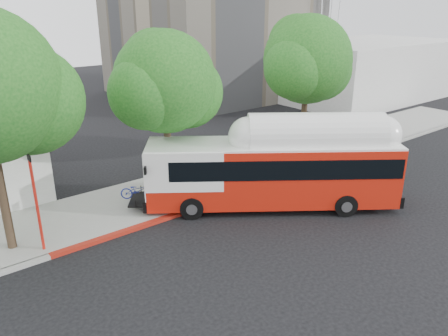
# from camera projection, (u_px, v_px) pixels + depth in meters

# --- Properties ---
(ground) EXTENTS (120.00, 120.00, 0.00)m
(ground) POSITION_uv_depth(u_px,v_px,m) (261.00, 235.00, 19.44)
(ground) COLOR black
(ground) RESTS_ON ground
(sidewalk) EXTENTS (60.00, 5.00, 0.15)m
(sidewalk) POSITION_uv_depth(u_px,v_px,m) (181.00, 188.00, 24.19)
(sidewalk) COLOR gray
(sidewalk) RESTS_ON ground
(curb_strip) EXTENTS (60.00, 0.30, 0.15)m
(curb_strip) POSITION_uv_depth(u_px,v_px,m) (209.00, 204.00, 22.28)
(curb_strip) COLOR gray
(curb_strip) RESTS_ON ground
(red_curb_segment) EXTENTS (10.00, 0.32, 0.16)m
(red_curb_segment) POSITION_uv_depth(u_px,v_px,m) (157.00, 221.00, 20.54)
(red_curb_segment) COLOR maroon
(red_curb_segment) RESTS_ON ground
(street_tree_mid) EXTENTS (5.75, 5.00, 8.62)m
(street_tree_mid) POSITION_uv_depth(u_px,v_px,m) (172.00, 85.00, 21.47)
(street_tree_mid) COLOR #2D2116
(street_tree_mid) RESTS_ON ground
(street_tree_right) EXTENTS (6.21, 5.40, 9.18)m
(street_tree_right) POSITION_uv_depth(u_px,v_px,m) (311.00, 63.00, 27.02)
(street_tree_right) COLOR #2D2116
(street_tree_right) RESTS_ON ground
(horizon_block) EXTENTS (20.00, 12.00, 6.00)m
(horizon_block) POSITION_uv_depth(u_px,v_px,m) (364.00, 69.00, 47.55)
(horizon_block) COLOR silver
(horizon_block) RESTS_ON ground
(transit_bus) EXTENTS (11.94, 9.53, 3.88)m
(transit_bus) POSITION_uv_depth(u_px,v_px,m) (274.00, 173.00, 21.58)
(transit_bus) COLOR red
(transit_bus) RESTS_ON ground
(signal_pole) EXTENTS (0.12, 0.40, 4.26)m
(signal_pole) POSITION_uv_depth(u_px,v_px,m) (37.00, 204.00, 17.34)
(signal_pole) COLOR red
(signal_pole) RESTS_ON ground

